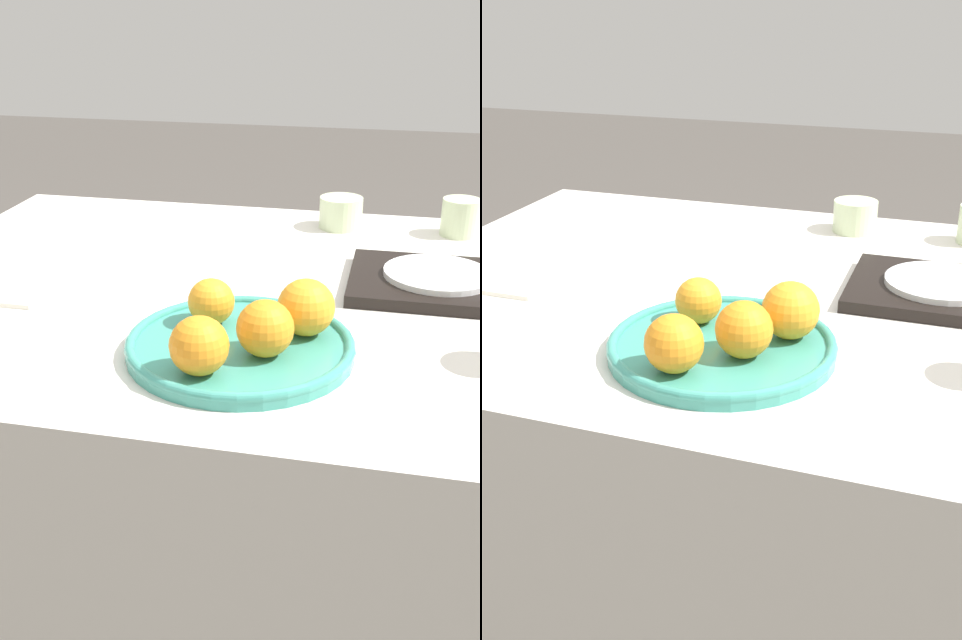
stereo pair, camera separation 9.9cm
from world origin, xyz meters
TOP-DOWN VIEW (x-y plane):
  - ground_plane at (0.00, 0.00)m, footprint 12.00×12.00m
  - table at (0.00, 0.00)m, footprint 1.28×0.96m
  - fruit_platter at (0.02, -0.25)m, footprint 0.31×0.31m
  - orange_0 at (-0.04, -0.19)m, footprint 0.07×0.07m
  - orange_1 at (0.06, -0.28)m, footprint 0.08×0.08m
  - orange_2 at (-0.01, -0.34)m, footprint 0.08×0.08m
  - orange_3 at (0.10, -0.20)m, footprint 0.08×0.08m
  - serving_tray at (0.28, 0.06)m, footprint 0.28×0.23m
  - side_plate at (0.28, 0.06)m, footprint 0.18×0.18m
  - cup_1 at (0.09, 0.36)m, footprint 0.09×0.09m
  - napkin at (-0.39, -0.10)m, footprint 0.12×0.15m

SIDE VIEW (x-z plane):
  - ground_plane at x=0.00m, z-range 0.00..0.00m
  - table at x=0.00m, z-range 0.00..0.76m
  - napkin at x=-0.39m, z-range 0.76..0.76m
  - serving_tray at x=0.28m, z-range 0.76..0.78m
  - fruit_platter at x=0.02m, z-range 0.76..0.78m
  - side_plate at x=0.28m, z-range 0.78..0.79m
  - cup_1 at x=0.09m, z-range 0.76..0.82m
  - orange_0 at x=-0.04m, z-range 0.77..0.84m
  - orange_2 at x=-0.01m, z-range 0.77..0.85m
  - orange_1 at x=0.06m, z-range 0.77..0.85m
  - orange_3 at x=0.10m, z-range 0.77..0.85m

